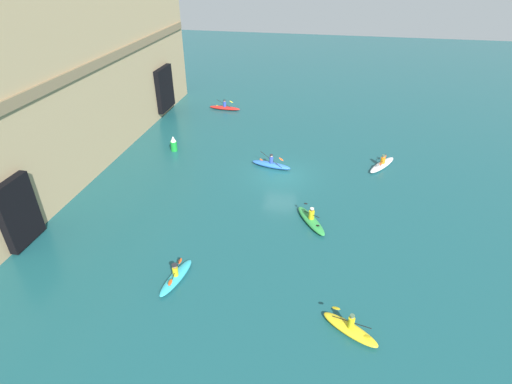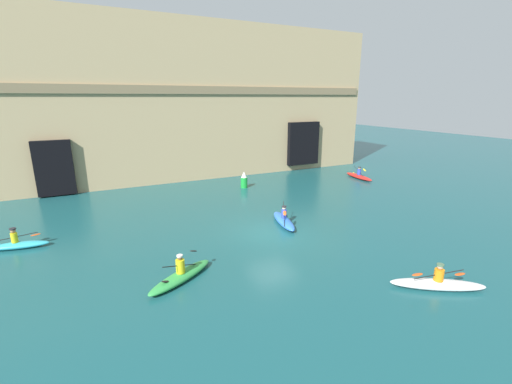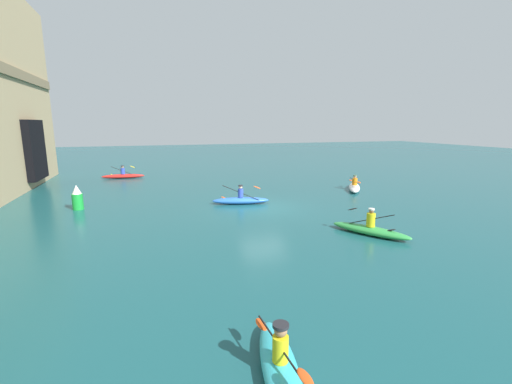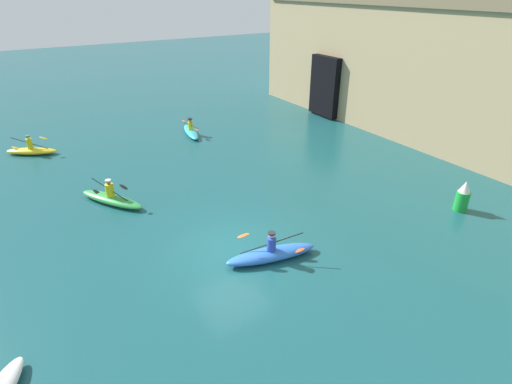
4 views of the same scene
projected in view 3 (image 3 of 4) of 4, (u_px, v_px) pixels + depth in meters
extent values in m
plane|color=#195156|center=(264.00, 208.00, 18.94)|extent=(120.00, 120.00, 0.00)
cube|color=black|center=(34.00, 150.00, 24.71)|extent=(3.47, 0.70, 4.27)
ellipsoid|color=#33B2C6|center=(280.00, 369.00, 6.25)|extent=(3.05, 1.23, 0.33)
cylinder|color=gold|center=(280.00, 349.00, 6.17)|extent=(0.30, 0.30, 0.49)
sphere|color=#9E704C|center=(281.00, 330.00, 6.10)|extent=(0.24, 0.24, 0.24)
cylinder|color=#232328|center=(281.00, 325.00, 6.08)|extent=(0.30, 0.30, 0.06)
cylinder|color=black|center=(280.00, 347.00, 6.17)|extent=(2.00, 0.20, 0.16)
ellipsoid|color=#D84C19|center=(305.00, 378.00, 5.36)|extent=(0.46, 0.21, 0.08)
ellipsoid|color=#D84C19|center=(261.00, 324.00, 6.98)|extent=(0.46, 0.21, 0.08)
ellipsoid|color=green|center=(370.00, 231.00, 14.32)|extent=(3.26, 2.40, 0.35)
cylinder|color=gold|center=(371.00, 220.00, 14.23)|extent=(0.36, 0.36, 0.57)
sphere|color=brown|center=(371.00, 211.00, 14.16)|extent=(0.20, 0.20, 0.20)
cylinder|color=silver|center=(372.00, 209.00, 14.14)|extent=(0.25, 0.25, 0.06)
cylinder|color=black|center=(371.00, 219.00, 14.23)|extent=(1.61, 1.05, 0.73)
ellipsoid|color=black|center=(390.00, 230.00, 13.77)|extent=(0.46, 0.38, 0.20)
ellipsoid|color=black|center=(353.00, 209.00, 14.68)|extent=(0.46, 0.38, 0.20)
ellipsoid|color=red|center=(123.00, 176.00, 29.18)|extent=(0.98, 3.51, 0.36)
cylinder|color=#2D47B7|center=(123.00, 171.00, 29.10)|extent=(0.35, 0.35, 0.50)
sphere|color=tan|center=(122.00, 167.00, 29.03)|extent=(0.22, 0.22, 0.22)
cylinder|color=#232328|center=(122.00, 166.00, 29.01)|extent=(0.28, 0.28, 0.06)
cylinder|color=black|center=(123.00, 171.00, 29.09)|extent=(0.39, 1.85, 0.80)
ellipsoid|color=yellow|center=(113.00, 175.00, 29.07)|extent=(0.26, 0.45, 0.21)
ellipsoid|color=yellow|center=(132.00, 167.00, 29.12)|extent=(0.26, 0.45, 0.21)
ellipsoid|color=white|center=(354.00, 187.00, 24.04)|extent=(3.42, 2.53, 0.36)
cylinder|color=orange|center=(355.00, 182.00, 23.96)|extent=(0.36, 0.36, 0.47)
sphere|color=tan|center=(355.00, 177.00, 23.89)|extent=(0.21, 0.21, 0.21)
cylinder|color=#4C6B4C|center=(355.00, 176.00, 23.88)|extent=(0.27, 0.27, 0.06)
cylinder|color=black|center=(355.00, 181.00, 23.96)|extent=(2.04, 0.62, 0.22)
ellipsoid|color=#D84C19|center=(359.00, 182.00, 23.02)|extent=(0.48, 0.30, 0.09)
ellipsoid|color=#D84C19|center=(351.00, 180.00, 24.89)|extent=(0.48, 0.30, 0.09)
ellipsoid|color=blue|center=(241.00, 201.00, 19.82)|extent=(1.45, 3.35, 0.39)
cylinder|color=#2D47B7|center=(241.00, 193.00, 19.73)|extent=(0.31, 0.31, 0.49)
sphere|color=beige|center=(241.00, 187.00, 19.67)|extent=(0.21, 0.21, 0.21)
cylinder|color=#232328|center=(241.00, 186.00, 19.65)|extent=(0.27, 0.27, 0.06)
cylinder|color=black|center=(241.00, 193.00, 19.73)|extent=(1.07, 1.92, 0.82)
ellipsoid|color=#D84C19|center=(225.00, 198.00, 19.98)|extent=(0.36, 0.46, 0.20)
ellipsoid|color=#D84C19|center=(257.00, 187.00, 19.48)|extent=(0.36, 0.46, 0.20)
cylinder|color=green|center=(78.00, 202.00, 18.49)|extent=(0.56, 0.56, 0.86)
cone|color=white|center=(76.00, 189.00, 18.36)|extent=(0.47, 0.47, 0.49)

